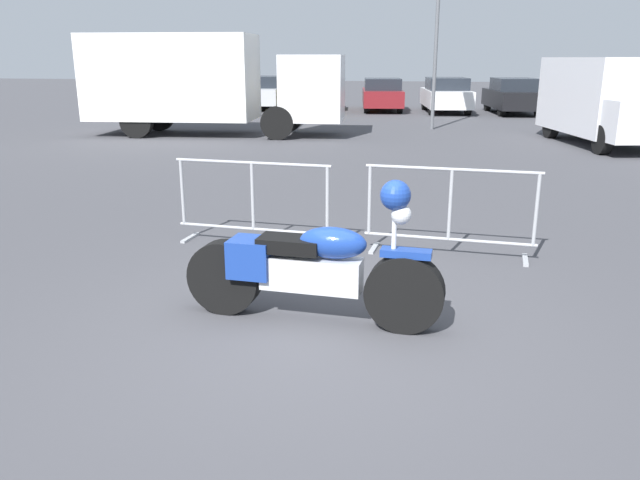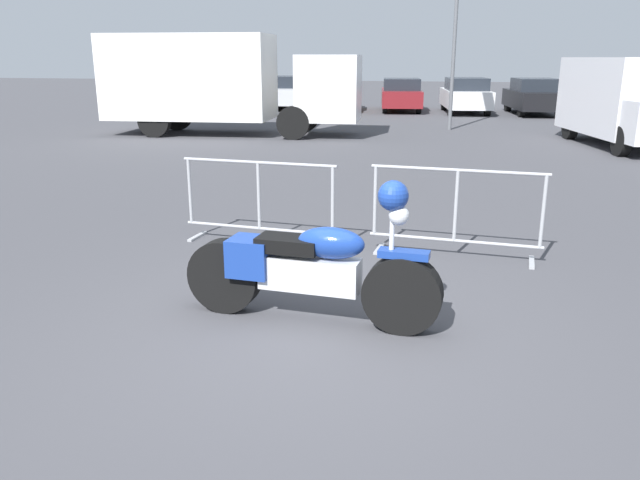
{
  "view_description": "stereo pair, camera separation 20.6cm",
  "coord_description": "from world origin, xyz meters",
  "px_view_note": "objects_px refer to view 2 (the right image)",
  "views": [
    {
      "loc": [
        0.97,
        -4.78,
        2.31
      ],
      "look_at": [
        -0.1,
        0.77,
        0.65
      ],
      "focal_mm": 35.0,
      "sensor_mm": 36.0,
      "label": 1
    },
    {
      "loc": [
        1.17,
        -4.73,
        2.31
      ],
      "look_at": [
        -0.1,
        0.77,
        0.65
      ],
      "focal_mm": 35.0,
      "sensor_mm": 36.0,
      "label": 2
    }
  ],
  "objects_px": {
    "crowd_barrier_near": "(259,202)",
    "parked_car_blue": "(224,91)",
    "crowd_barrier_far": "(456,212)",
    "parked_car_silver": "(281,92)",
    "parked_car_maroon": "(401,95)",
    "parked_car_yellow": "(338,95)",
    "pedestrian": "(612,108)",
    "parked_car_white": "(465,95)",
    "delivery_van": "(626,99)",
    "street_lamp": "(456,11)",
    "box_truck": "(219,80)",
    "motorcycle": "(310,267)",
    "parked_car_black": "(534,96)"
  },
  "relations": [
    {
      "from": "crowd_barrier_near",
      "to": "parked_car_blue",
      "type": "relative_size",
      "value": 0.44
    },
    {
      "from": "crowd_barrier_far",
      "to": "parked_car_silver",
      "type": "xyz_separation_m",
      "value": [
        -8.43,
        21.23,
        0.2
      ]
    },
    {
      "from": "crowd_barrier_near",
      "to": "parked_car_maroon",
      "type": "height_order",
      "value": "parked_car_maroon"
    },
    {
      "from": "crowd_barrier_far",
      "to": "parked_car_blue",
      "type": "height_order",
      "value": "parked_car_blue"
    },
    {
      "from": "parked_car_blue",
      "to": "parked_car_maroon",
      "type": "xyz_separation_m",
      "value": [
        8.37,
        -0.01,
        -0.05
      ]
    },
    {
      "from": "parked_car_yellow",
      "to": "pedestrian",
      "type": "distance_m",
      "value": 12.93
    },
    {
      "from": "parked_car_white",
      "to": "pedestrian",
      "type": "distance_m",
      "value": 9.56
    },
    {
      "from": "delivery_van",
      "to": "street_lamp",
      "type": "distance_m",
      "value": 6.01
    },
    {
      "from": "crowd_barrier_near",
      "to": "box_truck",
      "type": "xyz_separation_m",
      "value": [
        -4.95,
        11.05,
        1.08
      ]
    },
    {
      "from": "box_truck",
      "to": "parked_car_maroon",
      "type": "bearing_deg",
      "value": 60.37
    },
    {
      "from": "parked_car_silver",
      "to": "parked_car_maroon",
      "type": "height_order",
      "value": "parked_car_silver"
    },
    {
      "from": "parked_car_white",
      "to": "street_lamp",
      "type": "bearing_deg",
      "value": 168.54
    },
    {
      "from": "motorcycle",
      "to": "street_lamp",
      "type": "xyz_separation_m",
      "value": [
        0.74,
        16.18,
        3.2
      ]
    },
    {
      "from": "parked_car_black",
      "to": "pedestrian",
      "type": "xyz_separation_m",
      "value": [
        1.32,
        -8.57,
        0.17
      ]
    },
    {
      "from": "pedestrian",
      "to": "street_lamp",
      "type": "bearing_deg",
      "value": 155.96
    },
    {
      "from": "crowd_barrier_far",
      "to": "pedestrian",
      "type": "relative_size",
      "value": 1.21
    },
    {
      "from": "parked_car_maroon",
      "to": "parked_car_white",
      "type": "height_order",
      "value": "parked_car_white"
    },
    {
      "from": "motorcycle",
      "to": "box_truck",
      "type": "bearing_deg",
      "value": 118.6
    },
    {
      "from": "parked_car_silver",
      "to": "parked_car_black",
      "type": "relative_size",
      "value": 1.01
    },
    {
      "from": "box_truck",
      "to": "parked_car_yellow",
      "type": "height_order",
      "value": "box_truck"
    },
    {
      "from": "delivery_van",
      "to": "parked_car_silver",
      "type": "height_order",
      "value": "delivery_van"
    },
    {
      "from": "crowd_barrier_far",
      "to": "parked_car_maroon",
      "type": "xyz_separation_m",
      "value": [
        -2.85,
        21.11,
        0.17
      ]
    },
    {
      "from": "motorcycle",
      "to": "parked_car_silver",
      "type": "xyz_separation_m",
      "value": [
        -7.21,
        23.46,
        0.24
      ]
    },
    {
      "from": "motorcycle",
      "to": "crowd_barrier_near",
      "type": "bearing_deg",
      "value": 122.33
    },
    {
      "from": "parked_car_maroon",
      "to": "box_truck",
      "type": "bearing_deg",
      "value": 147.8
    },
    {
      "from": "crowd_barrier_near",
      "to": "parked_car_maroon",
      "type": "xyz_separation_m",
      "value": [
        -0.41,
        21.11,
        0.17
      ]
    },
    {
      "from": "delivery_van",
      "to": "box_truck",
      "type": "bearing_deg",
      "value": -102.75
    },
    {
      "from": "parked_car_yellow",
      "to": "parked_car_blue",
      "type": "bearing_deg",
      "value": 77.57
    },
    {
      "from": "crowd_barrier_far",
      "to": "parked_car_silver",
      "type": "bearing_deg",
      "value": 111.65
    },
    {
      "from": "motorcycle",
      "to": "crowd_barrier_near",
      "type": "distance_m",
      "value": 2.54
    },
    {
      "from": "parked_car_maroon",
      "to": "pedestrian",
      "type": "xyz_separation_m",
      "value": [
        6.9,
        -8.99,
        0.2
      ]
    },
    {
      "from": "parked_car_blue",
      "to": "parked_car_silver",
      "type": "height_order",
      "value": "parked_car_blue"
    },
    {
      "from": "parked_car_blue",
      "to": "parked_car_maroon",
      "type": "distance_m",
      "value": 8.37
    },
    {
      "from": "pedestrian",
      "to": "street_lamp",
      "type": "height_order",
      "value": "street_lamp"
    },
    {
      "from": "motorcycle",
      "to": "pedestrian",
      "type": "relative_size",
      "value": 1.4
    },
    {
      "from": "street_lamp",
      "to": "pedestrian",
      "type": "bearing_deg",
      "value": -21.9
    },
    {
      "from": "parked_car_white",
      "to": "street_lamp",
      "type": "xyz_separation_m",
      "value": [
        -0.42,
        -6.81,
        2.96
      ]
    },
    {
      "from": "parked_car_blue",
      "to": "parked_car_yellow",
      "type": "bearing_deg",
      "value": -102.43
    },
    {
      "from": "parked_car_blue",
      "to": "pedestrian",
      "type": "height_order",
      "value": "pedestrian"
    },
    {
      "from": "crowd_barrier_far",
      "to": "crowd_barrier_near",
      "type": "bearing_deg",
      "value": 180.0
    },
    {
      "from": "parked_car_silver",
      "to": "parked_car_black",
      "type": "xyz_separation_m",
      "value": [
        11.16,
        -0.53,
        -0.0
      ]
    },
    {
      "from": "parked_car_white",
      "to": "pedestrian",
      "type": "relative_size",
      "value": 2.69
    },
    {
      "from": "box_truck",
      "to": "parked_car_white",
      "type": "height_order",
      "value": "box_truck"
    },
    {
      "from": "parked_car_white",
      "to": "street_lamp",
      "type": "height_order",
      "value": "street_lamp"
    },
    {
      "from": "crowd_barrier_near",
      "to": "parked_car_black",
      "type": "distance_m",
      "value": 21.33
    },
    {
      "from": "parked_car_yellow",
      "to": "parked_car_black",
      "type": "bearing_deg",
      "value": -97.76
    },
    {
      "from": "delivery_van",
      "to": "pedestrian",
      "type": "xyz_separation_m",
      "value": [
        -0.1,
        1.1,
        -0.32
      ]
    },
    {
      "from": "parked_car_white",
      "to": "parked_car_maroon",
      "type": "bearing_deg",
      "value": 74.88
    },
    {
      "from": "motorcycle",
      "to": "parked_car_yellow",
      "type": "distance_m",
      "value": 23.33
    },
    {
      "from": "crowd_barrier_near",
      "to": "parked_car_blue",
      "type": "distance_m",
      "value": 22.87
    }
  ]
}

